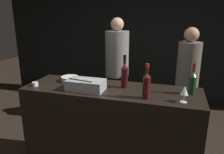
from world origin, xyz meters
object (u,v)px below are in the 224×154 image
red_wine_bottle_black_foil (125,75)px  red_wine_bottle_tall (147,84)px  candle_votive (35,84)px  person_in_hoodie (117,66)px  red_wine_bottle_burgundy (193,82)px  ice_bin_with_bottles (86,84)px  person_blond_tee (187,76)px  bowl_white (70,79)px  wine_glass (184,91)px

red_wine_bottle_black_foil → red_wine_bottle_tall: bearing=-42.7°
candle_votive → person_in_hoodie: bearing=70.4°
red_wine_bottle_tall → red_wine_bottle_burgundy: 0.48m
candle_votive → red_wine_bottle_burgundy: 1.66m
ice_bin_with_bottles → red_wine_bottle_black_foil: bearing=28.1°
ice_bin_with_bottles → red_wine_bottle_burgundy: (1.05, 0.19, 0.06)m
ice_bin_with_bottles → person_blond_tee: size_ratio=0.24×
bowl_white → person_blond_tee: 1.77m
red_wine_bottle_black_foil → red_wine_bottle_burgundy: size_ratio=1.15×
bowl_white → red_wine_bottle_tall: (0.94, -0.28, 0.11)m
person_in_hoodie → red_wine_bottle_tall: bearing=-149.4°
candle_votive → person_blond_tee: bearing=40.1°
ice_bin_with_bottles → bowl_white: ice_bin_with_bottles is taller
wine_glass → bowl_white: bearing=167.7°
red_wine_bottle_burgundy → person_blond_tee: 1.18m
bowl_white → person_blond_tee: (1.36, 1.11, -0.16)m
wine_glass → candle_votive: (-1.56, 0.00, -0.08)m
ice_bin_with_bottles → red_wine_bottle_black_foil: (0.37, 0.20, 0.08)m
ice_bin_with_bottles → person_in_hoodie: bearing=92.3°
ice_bin_with_bottles → wine_glass: bearing=-2.8°
red_wine_bottle_black_foil → red_wine_bottle_burgundy: red_wine_bottle_black_foil is taller
bowl_white → red_wine_bottle_burgundy: red_wine_bottle_burgundy is taller
red_wine_bottle_tall → ice_bin_with_bottles: bearing=175.3°
bowl_white → red_wine_bottle_burgundy: bearing=-1.8°
wine_glass → red_wine_bottle_burgundy: bearing=71.5°
ice_bin_with_bottles → red_wine_bottle_black_foil: red_wine_bottle_black_foil is taller
wine_glass → candle_votive: size_ratio=2.34×
bowl_white → ice_bin_with_bottles: bearing=-37.3°
wine_glass → person_in_hoodie: (-1.03, 1.48, -0.18)m
ice_bin_with_bottles → candle_votive: 0.59m
bowl_white → person_blond_tee: person_blond_tee is taller
candle_votive → red_wine_bottle_black_foil: (0.95, 0.24, 0.12)m
wine_glass → red_wine_bottle_black_foil: red_wine_bottle_black_foil is taller
wine_glass → candle_votive: bearing=179.8°
bowl_white → wine_glass: size_ratio=1.31×
wine_glass → red_wine_bottle_black_foil: size_ratio=0.43×
wine_glass → red_wine_bottle_burgundy: 0.25m
candle_votive → person_in_hoodie: 1.57m
ice_bin_with_bottles → bowl_white: 0.38m
red_wine_bottle_black_foil → bowl_white: bearing=177.2°
red_wine_bottle_black_foil → person_in_hoodie: size_ratio=0.20×
red_wine_bottle_burgundy → person_blond_tee: size_ratio=0.19×
bowl_white → red_wine_bottle_tall: size_ratio=0.60×
candle_votive → red_wine_bottle_burgundy: bearing=8.0°
candle_votive → red_wine_bottle_burgundy: size_ratio=0.21×
red_wine_bottle_tall → person_in_hoodie: 1.65m
person_blond_tee → wine_glass: bearing=101.2°
bowl_white → person_blond_tee: bearing=39.3°
red_wine_bottle_tall → wine_glass: bearing=0.7°
candle_votive → red_wine_bottle_tall: size_ratio=0.19×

